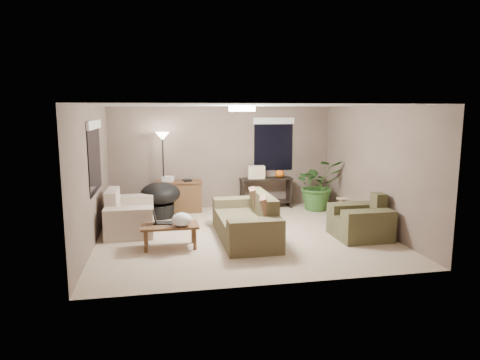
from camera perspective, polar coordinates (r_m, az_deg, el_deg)
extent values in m
plane|color=#C4AC91|center=(8.48, 0.26, -7.24)|extent=(5.50, 5.50, 0.00)
plane|color=white|center=(8.13, 0.27, 9.91)|extent=(5.50, 5.50, 0.00)
plane|color=#756256|center=(10.66, -2.34, 3.02)|extent=(5.50, 0.00, 5.50)
plane|color=#756256|center=(5.81, 5.03, -2.27)|extent=(5.50, 0.00, 5.50)
plane|color=#756256|center=(8.15, -19.08, 0.58)|extent=(0.00, 5.00, 5.00)
plane|color=#756256|center=(9.14, 17.43, 1.56)|extent=(0.00, 5.00, 5.00)
cube|color=brown|center=(8.17, 0.63, -6.34)|extent=(0.95, 1.48, 0.42)
cube|color=brown|center=(8.15, 3.16, -3.32)|extent=(0.22, 1.48, 0.43)
cube|color=brown|center=(7.29, 2.09, -7.56)|extent=(0.95, 0.36, 0.60)
cube|color=brown|center=(9.03, -0.54, -4.24)|extent=(0.95, 0.36, 0.60)
cube|color=#8C7251|center=(7.70, 3.50, -3.95)|extent=(0.33, 0.49, 0.47)
cube|color=#8C7251|center=(8.56, 2.00, -2.60)|extent=(0.29, 0.48, 0.47)
cube|color=beige|center=(8.97, -14.35, -5.22)|extent=(0.90, 0.88, 0.42)
cube|color=beige|center=(8.90, -16.65, -2.62)|extent=(0.22, 0.88, 0.43)
cube|color=beige|center=(8.35, -14.62, -5.67)|extent=(0.90, 0.36, 0.60)
cube|color=beige|center=(9.55, -14.16, -3.77)|extent=(0.90, 0.36, 0.60)
cube|color=#4E4B2E|center=(8.53, 15.68, -6.03)|extent=(0.95, 0.28, 0.42)
cube|color=#49472C|center=(8.60, 17.98, -3.10)|extent=(0.22, 0.28, 0.43)
cube|color=#4A472C|center=(8.23, 16.70, -5.98)|extent=(0.95, 0.36, 0.60)
cube|color=#454329|center=(8.78, 14.78, -4.94)|extent=(0.95, 0.36, 0.60)
cube|color=brown|center=(7.68, -9.34, -6.02)|extent=(1.00, 0.55, 0.04)
cylinder|color=brown|center=(7.55, -12.48, -8.05)|extent=(0.06, 0.06, 0.38)
cylinder|color=brown|center=(7.57, -6.05, -7.84)|extent=(0.06, 0.06, 0.38)
cylinder|color=brown|center=(7.93, -12.40, -7.20)|extent=(0.06, 0.06, 0.38)
cylinder|color=brown|center=(7.95, -6.30, -7.00)|extent=(0.06, 0.06, 0.38)
cube|color=black|center=(7.77, -10.11, -5.65)|extent=(0.37, 0.30, 0.02)
cube|color=black|center=(7.74, -11.32, -4.83)|extent=(0.07, 0.23, 0.22)
ellipsoid|color=white|center=(7.50, -7.81, -5.24)|extent=(0.43, 0.41, 0.24)
cube|color=brown|center=(10.32, -8.13, -2.30)|extent=(1.05, 0.45, 0.71)
cube|color=brown|center=(10.26, -8.18, -0.24)|extent=(1.10, 0.50, 0.04)
cube|color=silver|center=(10.24, -9.58, 0.15)|extent=(0.30, 0.26, 0.12)
cube|color=black|center=(10.21, -7.05, -0.03)|extent=(0.23, 0.26, 0.04)
cube|color=black|center=(10.64, 3.48, 0.18)|extent=(1.30, 0.40, 0.04)
cube|color=black|center=(10.58, 0.31, -1.93)|extent=(0.05, 0.38, 0.71)
cube|color=black|center=(10.87, 6.53, -1.68)|extent=(0.05, 0.38, 0.71)
cube|color=black|center=(10.75, 3.45, -2.88)|extent=(1.25, 0.36, 0.03)
ellipsoid|color=orange|center=(10.71, 5.30, 0.83)|extent=(0.26, 0.26, 0.19)
cube|color=beige|center=(10.56, 2.18, 1.06)|extent=(0.44, 0.36, 0.31)
cylinder|color=black|center=(9.93, -10.49, -4.04)|extent=(0.60, 0.60, 0.30)
ellipsoid|color=black|center=(9.84, -10.56, -1.77)|extent=(1.05, 1.05, 0.50)
cylinder|color=black|center=(10.34, -10.01, -4.29)|extent=(0.28, 0.28, 0.02)
cylinder|color=black|center=(10.17, -10.15, 0.59)|extent=(0.04, 0.04, 1.78)
cone|color=white|center=(10.07, -10.30, 5.77)|extent=(0.32, 0.32, 0.18)
cylinder|color=white|center=(8.13, 0.27, 9.49)|extent=(0.50, 0.50, 0.10)
imported|color=#2D5923|center=(10.61, 10.34, -1.32)|extent=(1.12, 1.25, 0.97)
cube|color=tan|center=(9.79, 13.48, -5.15)|extent=(0.32, 0.32, 0.03)
cylinder|color=tan|center=(9.73, 13.53, -3.81)|extent=(0.12, 0.12, 0.44)
cube|color=tan|center=(9.68, 13.58, -2.45)|extent=(0.22, 0.22, 0.03)
cube|color=black|center=(8.40, -18.80, 2.91)|extent=(0.01, 1.50, 1.30)
cube|color=white|center=(8.36, -18.88, 7.00)|extent=(0.05, 1.56, 0.16)
cube|color=black|center=(10.88, 4.47, 4.72)|extent=(1.00, 0.01, 1.30)
cube|color=white|center=(10.83, 4.54, 7.87)|extent=(1.06, 0.05, 0.16)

